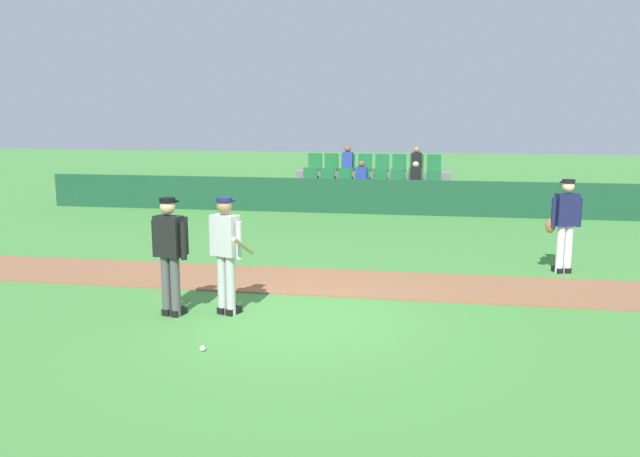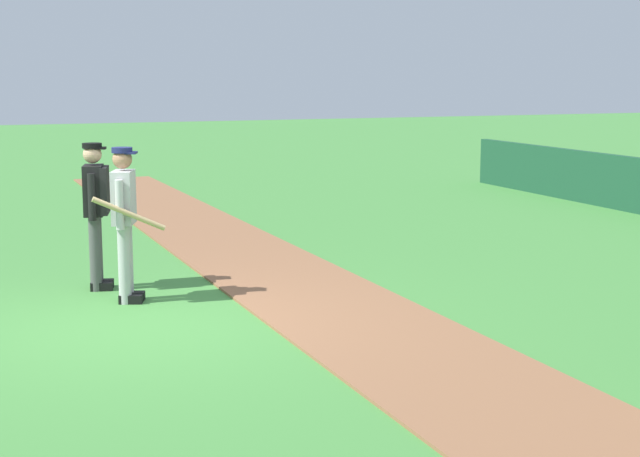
{
  "view_description": "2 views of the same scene",
  "coord_description": "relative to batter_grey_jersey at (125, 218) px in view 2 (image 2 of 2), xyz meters",
  "views": [
    {
      "loc": [
        1.88,
        -8.91,
        2.98
      ],
      "look_at": [
        -0.0,
        1.98,
        1.0
      ],
      "focal_mm": 36.56,
      "sensor_mm": 36.0,
      "label": 1
    },
    {
      "loc": [
        9.74,
        -1.89,
        2.6
      ],
      "look_at": [
        0.39,
        1.85,
        0.96
      ],
      "focal_mm": 54.51,
      "sensor_mm": 36.0,
      "label": 2
    }
  ],
  "objects": [
    {
      "name": "infield_dirt_path",
      "position": [
        1.07,
        2.06,
        -0.95
      ],
      "size": [
        28.0,
        1.82,
        0.03
      ],
      "primitive_type": "cube",
      "color": "brown",
      "rests_on": "ground"
    },
    {
      "name": "ground_plane",
      "position": [
        1.07,
        -0.07,
        -0.97
      ],
      "size": [
        80.0,
        80.0,
        0.0
      ],
      "primitive_type": "plane",
      "color": "#42843A"
    },
    {
      "name": "umpire_home_plate",
      "position": [
        -0.79,
        -0.19,
        0.03
      ],
      "size": [
        0.57,
        0.37,
        1.76
      ],
      "color": "#4C4C4C",
      "rests_on": "ground"
    },
    {
      "name": "batter_grey_jersey",
      "position": [
        0.0,
        0.0,
        0.0
      ],
      "size": [
        0.6,
        0.8,
        1.76
      ],
      "color": "#B2B2B2",
      "rests_on": "ground"
    }
  ]
}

